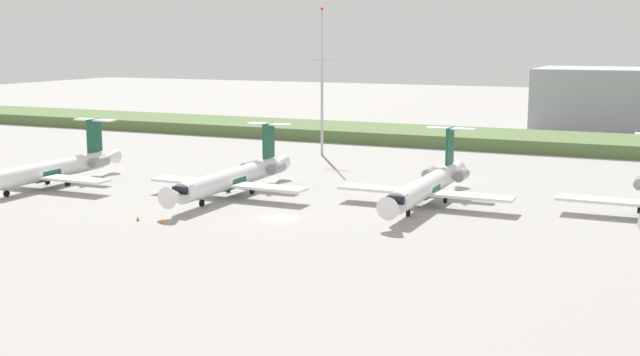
% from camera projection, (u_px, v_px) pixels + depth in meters
% --- Properties ---
extents(ground_plane, '(500.00, 500.00, 0.00)m').
position_uv_depth(ground_plane, '(368.00, 179.00, 122.94)').
color(ground_plane, '#9E9B96').
extents(grass_berm, '(320.00, 20.00, 2.48)m').
position_uv_depth(grass_berm, '(450.00, 137.00, 165.40)').
color(grass_berm, '#597542').
rests_on(grass_berm, ground).
extents(regional_jet_nearest, '(22.81, 31.00, 9.00)m').
position_uv_depth(regional_jet_nearest, '(48.00, 170.00, 115.81)').
color(regional_jet_nearest, white).
rests_on(regional_jet_nearest, ground).
extents(regional_jet_second, '(22.81, 31.00, 9.00)m').
position_uv_depth(regional_jet_second, '(233.00, 177.00, 109.61)').
color(regional_jet_second, white).
rests_on(regional_jet_second, ground).
extents(regional_jet_third, '(22.81, 31.00, 9.00)m').
position_uv_depth(regional_jet_third, '(428.00, 185.00, 103.72)').
color(regional_jet_third, white).
rests_on(regional_jet_third, ground).
extents(antenna_mast, '(4.40, 0.50, 26.79)m').
position_uv_depth(antenna_mast, '(322.00, 95.00, 146.42)').
color(antenna_mast, '#B2B2B7').
rests_on(antenna_mast, ground).
extents(safety_cone_front_marker, '(0.44, 0.44, 0.55)m').
position_uv_depth(safety_cone_front_marker, '(138.00, 219.00, 94.60)').
color(safety_cone_front_marker, orange).
rests_on(safety_cone_front_marker, ground).
extents(safety_cone_mid_marker, '(0.44, 0.44, 0.55)m').
position_uv_depth(safety_cone_mid_marker, '(162.00, 221.00, 93.22)').
color(safety_cone_mid_marker, orange).
rests_on(safety_cone_mid_marker, ground).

